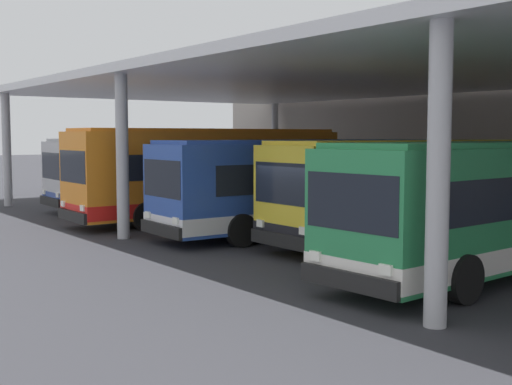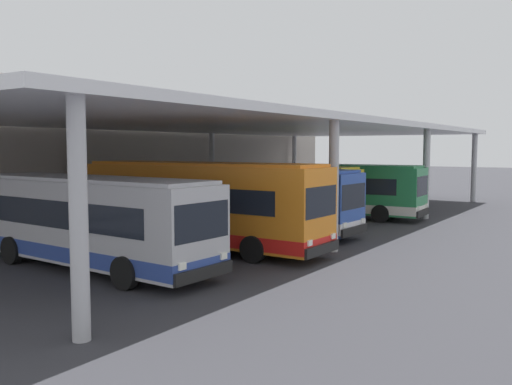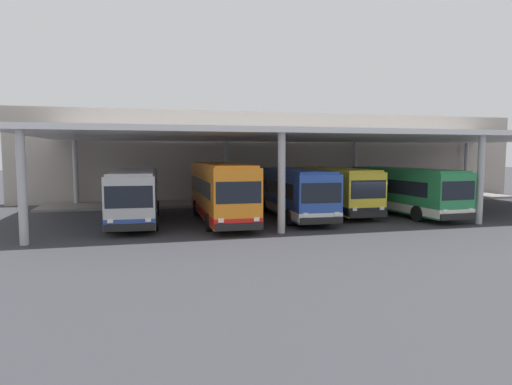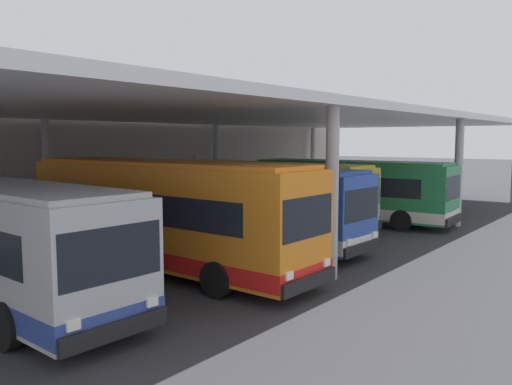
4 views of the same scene
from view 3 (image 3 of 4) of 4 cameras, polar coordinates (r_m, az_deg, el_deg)
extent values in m
plane|color=#333338|center=(27.88, 13.93, -3.68)|extent=(200.00, 200.00, 0.00)
cube|color=gray|center=(38.54, 5.66, -1.04)|extent=(42.00, 4.50, 0.18)
cube|color=#ADA399|center=(41.39, 4.17, 4.77)|extent=(48.00, 1.60, 7.94)
cube|color=silver|center=(32.54, 9.52, 7.16)|extent=(40.00, 17.00, 0.30)
cylinder|color=#B2B2B7|center=(22.49, -28.18, 0.54)|extent=(0.40, 0.40, 5.25)
cylinder|color=#B2B2B7|center=(38.19, -22.43, 2.36)|extent=(0.40, 0.40, 5.25)
cylinder|color=#B2B2B7|center=(22.89, 3.35, 1.20)|extent=(0.40, 0.40, 5.25)
cylinder|color=#B2B2B7|center=(38.43, -3.89, 2.74)|extent=(0.40, 0.40, 5.25)
cylinder|color=#B2B2B7|center=(29.10, 27.18, 1.47)|extent=(0.40, 0.40, 5.25)
cylinder|color=#B2B2B7|center=(42.42, 12.74, 2.84)|extent=(0.40, 0.40, 5.25)
cylinder|color=#B2B2B7|center=(49.26, 25.65, 2.76)|extent=(0.40, 0.40, 5.25)
cube|color=#B7B7BC|center=(27.50, -15.44, -0.27)|extent=(2.89, 10.49, 2.70)
cube|color=#2D4799|center=(27.61, -15.39, -2.33)|extent=(2.91, 10.51, 0.50)
cube|color=black|center=(27.62, -15.44, 0.38)|extent=(2.86, 8.62, 0.90)
cube|color=black|center=(22.35, -16.22, -0.57)|extent=(2.30, 0.21, 1.10)
cube|color=black|center=(22.45, -16.14, -4.40)|extent=(2.45, 0.25, 0.36)
cube|color=silver|center=(27.41, -15.51, 2.67)|extent=(2.68, 10.06, 0.12)
cube|color=yellow|center=(22.32, -16.27, 1.54)|extent=(1.75, 0.19, 0.28)
cube|color=white|center=(22.49, -18.45, -3.54)|extent=(0.28, 0.09, 0.20)
cube|color=white|center=(22.36, -13.86, -3.48)|extent=(0.28, 0.09, 0.20)
cylinder|color=black|center=(24.56, -18.67, -3.79)|extent=(0.32, 1.01, 1.00)
cylinder|color=black|center=(24.40, -12.93, -3.71)|extent=(0.32, 1.01, 1.00)
cylinder|color=black|center=(30.56, -17.38, -2.06)|extent=(0.32, 1.01, 1.00)
cylinder|color=black|center=(30.42, -12.78, -1.99)|extent=(0.32, 1.01, 1.00)
cube|color=orange|center=(27.14, -4.63, 0.25)|extent=(2.59, 11.22, 3.10)
cube|color=red|center=(27.26, -4.61, -2.26)|extent=(2.61, 11.24, 0.50)
cube|color=black|center=(27.26, -4.68, 0.91)|extent=(2.61, 9.20, 0.90)
cube|color=black|center=(21.67, -2.29, -0.01)|extent=(2.30, 0.14, 1.10)
cube|color=black|center=(21.80, -2.22, -4.49)|extent=(2.45, 0.18, 0.36)
cube|color=orange|center=(27.05, -4.65, 3.65)|extent=(2.38, 10.77, 0.12)
cube|color=yellow|center=(21.63, -2.31, 2.69)|extent=(1.75, 0.13, 0.28)
cube|color=white|center=(21.59, -4.58, -3.65)|extent=(0.28, 0.08, 0.20)
cube|color=white|center=(21.95, 0.07, -3.49)|extent=(0.28, 0.08, 0.20)
cylinder|color=black|center=(23.71, -6.19, -3.86)|extent=(0.29, 1.00, 1.00)
cylinder|color=black|center=(24.16, -0.41, -3.67)|extent=(0.29, 1.00, 1.00)
cylinder|color=black|center=(30.16, -7.85, -1.97)|extent=(0.29, 1.00, 1.00)
cylinder|color=black|center=(30.51, -3.26, -1.85)|extent=(0.29, 1.00, 1.00)
cube|color=#284CA8|center=(28.80, 4.81, 0.13)|extent=(2.81, 10.47, 2.70)
cube|color=silver|center=(28.90, 4.79, -1.85)|extent=(2.84, 10.49, 0.50)
cube|color=black|center=(28.92, 4.72, 0.75)|extent=(2.80, 8.60, 0.90)
cube|color=black|center=(23.92, 8.49, -0.07)|extent=(2.30, 0.19, 1.10)
cube|color=black|center=(24.02, 8.52, -3.65)|extent=(2.45, 0.23, 0.36)
cube|color=#2A50B0|center=(28.71, 4.83, 2.93)|extent=(2.60, 10.05, 0.12)
cube|color=yellow|center=(23.89, 8.49, 1.90)|extent=(1.75, 0.17, 0.28)
cube|color=white|center=(23.67, 6.48, -2.90)|extent=(0.28, 0.09, 0.20)
cube|color=white|center=(24.31, 10.50, -2.74)|extent=(0.28, 0.09, 0.20)
cylinder|color=black|center=(25.52, 4.32, -3.21)|extent=(0.31, 1.01, 1.00)
cylinder|color=black|center=(26.32, 9.43, -3.01)|extent=(0.31, 1.01, 1.00)
cylinder|color=black|center=(31.34, 1.09, -1.66)|extent=(0.31, 1.01, 1.00)
cylinder|color=black|center=(32.00, 5.36, -1.54)|extent=(0.31, 1.01, 1.00)
cube|color=yellow|center=(31.54, 9.88, 0.50)|extent=(2.53, 10.41, 2.70)
cube|color=black|center=(31.64, 9.85, -1.31)|extent=(2.55, 10.43, 0.50)
cube|color=black|center=(31.66, 9.77, 1.06)|extent=(2.57, 8.54, 0.90)
cube|color=black|center=(26.92, 14.40, 0.39)|extent=(2.30, 0.13, 1.10)
cube|color=black|center=(27.00, 14.42, -2.79)|extent=(2.45, 0.17, 0.36)
cube|color=yellow|center=(31.47, 9.92, 3.06)|extent=(2.33, 9.99, 0.12)
cube|color=yellow|center=(26.90, 14.41, 2.14)|extent=(1.75, 0.13, 0.28)
cube|color=white|center=(26.55, 12.73, -2.13)|extent=(0.28, 0.08, 0.20)
cube|color=white|center=(27.41, 16.08, -1.98)|extent=(0.28, 0.08, 0.20)
cylinder|color=black|center=(28.24, 10.27, -2.48)|extent=(0.28, 1.00, 1.00)
cylinder|color=black|center=(29.35, 14.62, -2.28)|extent=(0.28, 1.00, 1.00)
cylinder|color=black|center=(33.83, 5.96, -1.19)|extent=(0.28, 1.00, 1.00)
cylinder|color=black|center=(34.75, 9.75, -1.07)|extent=(0.28, 1.00, 1.00)
cube|color=#28844C|center=(31.81, 18.58, 0.35)|extent=(3.01, 10.51, 2.70)
cube|color=white|center=(31.90, 18.53, -1.44)|extent=(3.03, 10.53, 0.50)
cube|color=black|center=(31.91, 18.44, 0.91)|extent=(2.96, 8.64, 0.90)
cube|color=black|center=(27.78, 24.80, 0.23)|extent=(2.30, 0.23, 1.10)
cube|color=black|center=(27.87, 24.81, -2.86)|extent=(2.45, 0.28, 0.36)
cube|color=#2A8B50|center=(31.73, 18.65, 2.89)|extent=(2.79, 10.09, 0.12)
cube|color=yellow|center=(27.75, 24.82, 1.92)|extent=(1.75, 0.21, 0.28)
cube|color=white|center=(27.24, 23.41, -2.24)|extent=(0.28, 0.09, 0.20)
cube|color=white|center=(28.44, 26.17, -2.05)|extent=(0.28, 0.09, 0.20)
cylinder|color=black|center=(28.63, 20.28, -2.61)|extent=(0.33, 1.01, 1.00)
cylinder|color=black|center=(30.18, 23.99, -2.36)|extent=(0.33, 1.01, 1.00)
cylinder|color=black|center=(33.63, 13.99, -1.35)|extent=(0.33, 1.01, 1.00)
cylinder|color=black|center=(34.95, 17.43, -1.20)|extent=(0.33, 1.01, 1.00)
cube|color=#383D47|center=(43.17, 18.82, 0.08)|extent=(1.80, 0.44, 0.08)
cube|color=#383D47|center=(43.32, 18.69, 0.43)|extent=(1.80, 0.06, 0.44)
cube|color=#2D2D33|center=(42.81, 18.03, -0.24)|extent=(0.10, 0.36, 0.45)
cube|color=#2D2D33|center=(43.57, 19.59, -0.19)|extent=(0.10, 0.36, 0.45)
cylinder|color=maroon|center=(44.90, 22.20, 0.16)|extent=(0.48, 0.48, 0.90)
cylinder|color=black|center=(44.86, 22.22, 0.78)|extent=(0.52, 0.52, 0.08)
cylinder|color=#B2B2B7|center=(38.21, 8.29, 1.42)|extent=(0.12, 0.12, 3.20)
cube|color=orange|center=(38.17, 8.31, 1.99)|extent=(0.70, 0.04, 1.80)
camera|label=1|loc=(29.26, 50.45, 1.58)|focal=46.64mm
camera|label=2|loc=(17.75, -60.94, 2.46)|focal=38.40mm
camera|label=4|loc=(15.51, -40.62, 4.24)|focal=36.53mm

